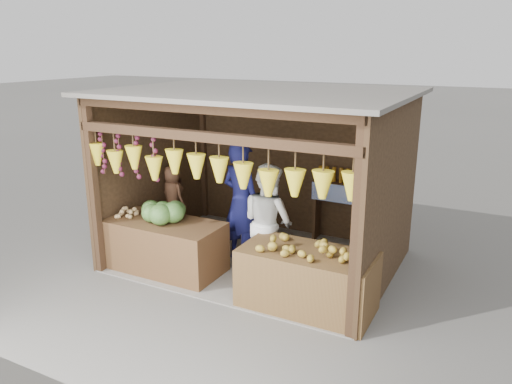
{
  "coord_description": "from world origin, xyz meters",
  "views": [
    {
      "loc": [
        3.32,
        -6.48,
        3.25
      ],
      "look_at": [
        0.0,
        -0.1,
        1.15
      ],
      "focal_mm": 35.0,
      "sensor_mm": 36.0,
      "label": 1
    }
  ],
  "objects_px": {
    "counter_right": "(307,280)",
    "vendor_seated": "(173,196)",
    "man_standing": "(241,203)",
    "counter_left": "(165,246)",
    "woman_standing": "(268,222)"
  },
  "relations": [
    {
      "from": "counter_right",
      "to": "man_standing",
      "type": "bearing_deg",
      "value": 147.61
    },
    {
      "from": "vendor_seated",
      "to": "man_standing",
      "type": "bearing_deg",
      "value": -170.01
    },
    {
      "from": "man_standing",
      "to": "woman_standing",
      "type": "xyz_separation_m",
      "value": [
        0.62,
        -0.34,
        -0.1
      ]
    },
    {
      "from": "counter_left",
      "to": "counter_right",
      "type": "bearing_deg",
      "value": -2.28
    },
    {
      "from": "man_standing",
      "to": "vendor_seated",
      "type": "bearing_deg",
      "value": 7.63
    },
    {
      "from": "counter_left",
      "to": "man_standing",
      "type": "bearing_deg",
      "value": 44.97
    },
    {
      "from": "man_standing",
      "to": "counter_left",
      "type": "bearing_deg",
      "value": 59.45
    },
    {
      "from": "counter_right",
      "to": "man_standing",
      "type": "relative_size",
      "value": 0.89
    },
    {
      "from": "counter_left",
      "to": "counter_right",
      "type": "xyz_separation_m",
      "value": [
        2.31,
        -0.09,
        0.01
      ]
    },
    {
      "from": "counter_left",
      "to": "man_standing",
      "type": "distance_m",
      "value": 1.32
    },
    {
      "from": "man_standing",
      "to": "woman_standing",
      "type": "bearing_deg",
      "value": 166.18
    },
    {
      "from": "man_standing",
      "to": "counter_right",
      "type": "bearing_deg",
      "value": 162.09
    },
    {
      "from": "counter_right",
      "to": "vendor_seated",
      "type": "bearing_deg",
      "value": 159.12
    },
    {
      "from": "counter_left",
      "to": "vendor_seated",
      "type": "distance_m",
      "value": 1.25
    },
    {
      "from": "woman_standing",
      "to": "vendor_seated",
      "type": "bearing_deg",
      "value": 10.89
    }
  ]
}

